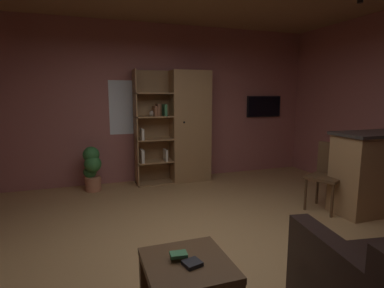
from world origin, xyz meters
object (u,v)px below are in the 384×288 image
(bookshelf_cabinet, at_px, (185,127))
(potted_floor_plant, at_px, (92,167))
(table_book_1, at_px, (179,254))
(dining_chair, at_px, (328,172))
(wall_mounted_tv, at_px, (264,106))
(coffee_table, at_px, (187,273))
(table_book_0, at_px, (192,263))

(bookshelf_cabinet, relative_size, potted_floor_plant, 2.70)
(table_book_1, relative_size, dining_chair, 0.13)
(bookshelf_cabinet, xyz_separation_m, wall_mounted_tv, (1.76, 0.21, 0.34))
(coffee_table, height_order, table_book_0, table_book_0)
(potted_floor_plant, height_order, wall_mounted_tv, wall_mounted_tv)
(bookshelf_cabinet, xyz_separation_m, potted_floor_plant, (-1.64, -0.12, -0.59))
(bookshelf_cabinet, height_order, dining_chair, bookshelf_cabinet)
(bookshelf_cabinet, xyz_separation_m, coffee_table, (-1.08, -3.40, -0.65))
(dining_chair, bearing_deg, potted_floor_plant, 148.01)
(coffee_table, xyz_separation_m, dining_chair, (2.49, 1.38, 0.19))
(bookshelf_cabinet, bearing_deg, table_book_0, -107.02)
(bookshelf_cabinet, relative_size, table_book_1, 16.67)
(bookshelf_cabinet, height_order, wall_mounted_tv, bookshelf_cabinet)
(bookshelf_cabinet, bearing_deg, potted_floor_plant, -175.94)
(coffee_table, height_order, dining_chair, dining_chair)
(bookshelf_cabinet, height_order, table_book_0, bookshelf_cabinet)
(dining_chair, bearing_deg, bookshelf_cabinet, 124.95)
(table_book_1, bearing_deg, bookshelf_cabinet, 71.46)
(wall_mounted_tv, bearing_deg, dining_chair, -98.85)
(table_book_0, xyz_separation_m, table_book_1, (-0.07, 0.10, 0.03))
(table_book_0, bearing_deg, potted_floor_plant, 99.88)
(coffee_table, distance_m, potted_floor_plant, 3.34)
(table_book_0, height_order, table_book_1, table_book_1)
(potted_floor_plant, distance_m, wall_mounted_tv, 3.55)
(table_book_1, bearing_deg, dining_chair, 27.67)
(coffee_table, relative_size, table_book_0, 5.28)
(table_book_0, bearing_deg, bookshelf_cabinet, 72.98)
(wall_mounted_tv, bearing_deg, potted_floor_plant, -174.51)
(table_book_0, height_order, dining_chair, dining_chair)
(coffee_table, bearing_deg, table_book_1, 138.62)
(table_book_0, height_order, potted_floor_plant, potted_floor_plant)
(potted_floor_plant, relative_size, wall_mounted_tv, 0.98)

